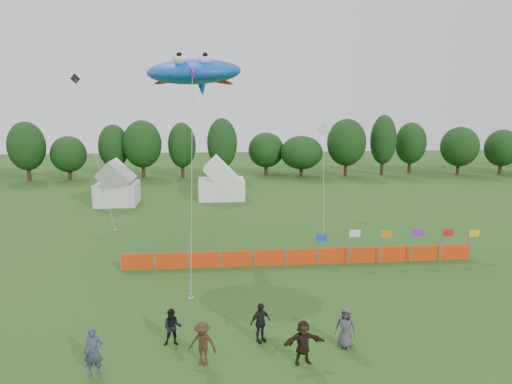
{
  "coord_description": "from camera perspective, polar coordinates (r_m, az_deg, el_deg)",
  "views": [
    {
      "loc": [
        -2.24,
        -17.6,
        9.67
      ],
      "look_at": [
        0.0,
        6.0,
        5.2
      ],
      "focal_mm": 32.0,
      "sensor_mm": 36.0,
      "label": 1
    }
  ],
  "objects": [
    {
      "name": "spectator_e",
      "position": [
        19.58,
        11.15,
        -16.27
      ],
      "size": [
        1.0,
        0.87,
        1.73
      ],
      "primitive_type": "imported",
      "rotation": [
        0.0,
        0.0,
        -0.47
      ],
      "color": "#444448",
      "rests_on": "ground"
    },
    {
      "name": "barrier_fence",
      "position": [
        28.61,
        5.71,
        -8.07
      ],
      "size": [
        21.9,
        0.06,
        1.0
      ],
      "color": "red",
      "rests_on": "ground"
    },
    {
      "name": "spectator_f",
      "position": [
        18.29,
        5.91,
        -18.17
      ],
      "size": [
        1.65,
        0.71,
        1.72
      ],
      "primitive_type": "imported",
      "rotation": [
        0.0,
        0.0,
        0.13
      ],
      "color": "black",
      "rests_on": "ground"
    },
    {
      "name": "treeline",
      "position": [
        62.89,
        -1.9,
        5.66
      ],
      "size": [
        104.57,
        8.78,
        8.36
      ],
      "color": "#382314",
      "rests_on": "ground"
    },
    {
      "name": "stingray_kite",
      "position": [
        31.34,
        -7.7,
        14.57
      ],
      "size": [
        7.48,
        17.33,
        13.01
      ],
      "color": "blue",
      "rests_on": "ground"
    },
    {
      "name": "tent_right",
      "position": [
        48.29,
        -4.33,
        1.18
      ],
      "size": [
        4.85,
        3.88,
        3.43
      ],
      "color": "white",
      "rests_on": "ground"
    },
    {
      "name": "spectator_c",
      "position": [
        18.25,
        -6.71,
        -18.28
      ],
      "size": [
        1.26,
        0.97,
        1.71
      ],
      "primitive_type": "imported",
      "rotation": [
        0.0,
        0.0,
        -0.34
      ],
      "color": "#392416",
      "rests_on": "ground"
    },
    {
      "name": "spectator_a",
      "position": [
        18.44,
        -19.66,
        -18.28
      ],
      "size": [
        0.7,
        0.47,
        1.86
      ],
      "primitive_type": "imported",
      "rotation": [
        0.0,
        0.0,
        0.04
      ],
      "color": "#333C56",
      "rests_on": "ground"
    },
    {
      "name": "ground",
      "position": [
        20.21,
        1.69,
        -17.91
      ],
      "size": [
        160.0,
        160.0,
        0.0
      ],
      "primitive_type": "plane",
      "color": "#234C16",
      "rests_on": "ground"
    },
    {
      "name": "flag_row",
      "position": [
        29.94,
        17.27,
        -5.86
      ],
      "size": [
        10.73,
        0.54,
        2.21
      ],
      "color": "gray",
      "rests_on": "ground"
    },
    {
      "name": "tent_left",
      "position": [
        47.48,
        -16.99,
        0.66
      ],
      "size": [
        4.03,
        4.03,
        3.56
      ],
      "color": "silver",
      "rests_on": "ground"
    },
    {
      "name": "small_kite_dark",
      "position": [
        41.69,
        -20.11,
        7.02
      ],
      "size": [
        5.0,
        7.87,
        12.57
      ],
      "color": "black",
      "rests_on": "ground"
    },
    {
      "name": "spectator_b",
      "position": [
        19.72,
        -10.4,
        -16.31
      ],
      "size": [
        0.77,
        0.61,
        1.56
      ],
      "primitive_type": "imported",
      "rotation": [
        0.0,
        0.0,
        -0.02
      ],
      "color": "black",
      "rests_on": "ground"
    },
    {
      "name": "small_kite_white",
      "position": [
        41.25,
        8.45,
        5.05
      ],
      "size": [
        2.96,
        9.87,
        8.2
      ],
      "color": "white",
      "rests_on": "ground"
    },
    {
      "name": "spectator_d",
      "position": [
        19.66,
        0.54,
        -15.99
      ],
      "size": [
        1.07,
        0.85,
        1.69
      ],
      "primitive_type": "imported",
      "rotation": [
        0.0,
        0.0,
        0.51
      ],
      "color": "black",
      "rests_on": "ground"
    }
  ]
}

